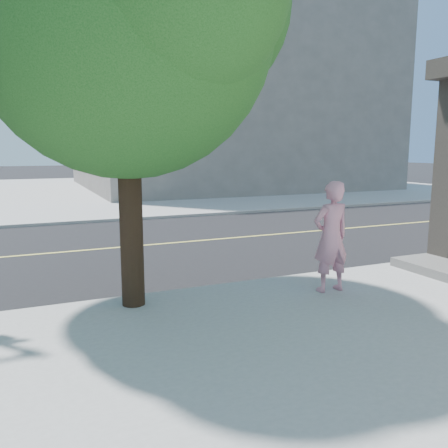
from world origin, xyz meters
name	(u,v)px	position (x,y,z in m)	size (l,w,h in m)	color
sidewalk_ne	(217,186)	(13.50, 21.50, 0.06)	(29.00, 25.00, 0.12)	#A0A0A0
filler_ne	(221,81)	(14.00, 22.00, 7.12)	(18.00, 16.00, 14.00)	slate
man_on_phone	(331,237)	(6.11, -1.16, 1.09)	(0.71, 0.46, 1.94)	pink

